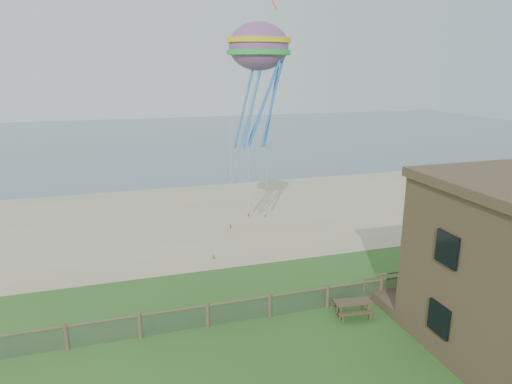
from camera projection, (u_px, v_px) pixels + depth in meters
sand_beach at (206, 217)px, 36.56m from camera, size 72.00×20.00×0.02m
ocean at (157, 139)px, 77.20m from camera, size 160.00×68.00×0.02m
chainlink_fence at (270, 307)px, 21.64m from camera, size 36.20×0.20×1.25m
motel_deck at (505, 285)px, 24.44m from camera, size 15.00×2.00×0.50m
picnic_table at (352, 308)px, 21.84m from camera, size 1.89×1.52×0.74m
octopus_kite at (259, 82)px, 23.38m from camera, size 3.71×2.94×6.84m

